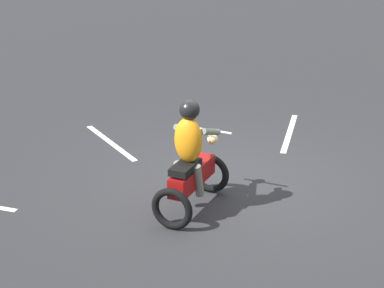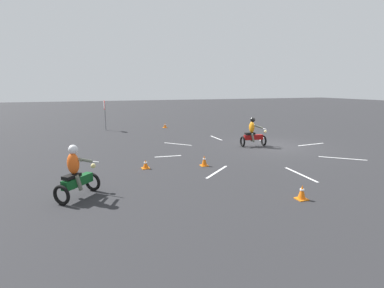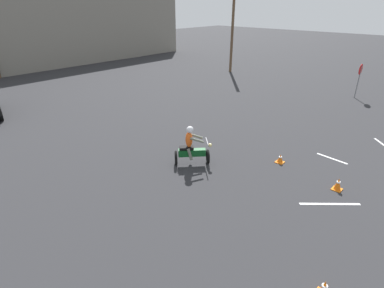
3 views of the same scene
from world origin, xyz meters
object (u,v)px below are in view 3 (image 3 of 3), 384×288
Objects in this scene: stop_sign at (360,74)px; traffic_cone_far_right at (338,184)px; utility_pole_near at (232,30)px; motorcycle_rider_background at (191,148)px; traffic_cone_mid_left at (280,159)px.

stop_sign is 12.92m from traffic_cone_far_right.
stop_sign is at bearing -95.96° from utility_pole_near.
stop_sign is (14.58, -1.91, 0.91)m from motorcycle_rider_background.
utility_pole_near is at bearing 46.99° from traffic_cone_far_right.
motorcycle_rider_background is 5.51m from traffic_cone_far_right.
motorcycle_rider_background is at bearing 112.87° from traffic_cone_far_right.
motorcycle_rider_background is at bearing -148.76° from utility_pole_near.
traffic_cone_mid_left is at bearing 79.66° from traffic_cone_far_right.
traffic_cone_far_right is at bearing -165.80° from stop_sign.
traffic_cone_mid_left is 0.81× the size of traffic_cone_far_right.
stop_sign reaches higher than traffic_cone_far_right.
motorcycle_rider_background is 18.70m from utility_pole_near.
motorcycle_rider_background is 3.71m from traffic_cone_mid_left.
stop_sign reaches higher than motorcycle_rider_background.
utility_pole_near is at bearing 42.71° from traffic_cone_mid_left.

